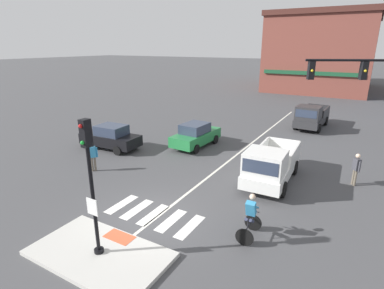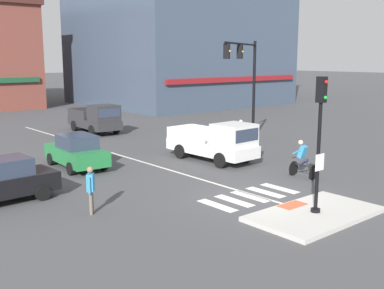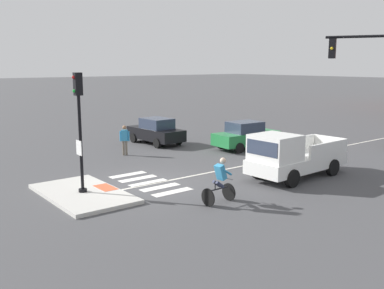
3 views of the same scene
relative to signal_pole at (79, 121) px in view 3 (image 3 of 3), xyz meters
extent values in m
plane|color=#474749|center=(0.00, 2.77, -2.89)|extent=(300.00, 300.00, 0.00)
cube|color=beige|center=(0.00, 0.01, -2.81)|extent=(4.69, 2.63, 0.15)
cube|color=#DB5B38|center=(0.00, 0.98, -2.73)|extent=(1.10, 0.60, 0.01)
cylinder|color=black|center=(0.00, 0.01, -2.68)|extent=(0.32, 0.32, 0.12)
cylinder|color=black|center=(0.00, 0.01, -0.83)|extent=(0.12, 0.12, 3.58)
cube|color=white|center=(0.00, -0.07, -1.01)|extent=(0.44, 0.03, 0.56)
cube|color=black|center=(0.00, 0.01, 1.39)|extent=(0.24, 0.28, 0.84)
sphere|color=red|center=(0.00, -0.15, 1.64)|extent=(0.12, 0.12, 0.12)
sphere|color=green|center=(0.00, -0.15, 1.14)|extent=(0.12, 0.12, 0.12)
cube|color=silver|center=(-1.76, 3.00, -2.88)|extent=(0.44, 1.80, 0.01)
cube|color=silver|center=(-0.88, 3.00, -2.88)|extent=(0.44, 1.80, 0.01)
cube|color=silver|center=(0.00, 3.00, -2.88)|extent=(0.44, 1.80, 0.01)
cube|color=silver|center=(0.88, 3.00, -2.88)|extent=(0.44, 1.80, 0.01)
cube|color=silver|center=(1.76, 3.00, -2.88)|extent=(0.44, 1.80, 0.01)
cube|color=silver|center=(0.24, 12.77, -2.88)|extent=(0.14, 28.00, 0.01)
cube|color=black|center=(4.55, 9.09, 2.74)|extent=(0.37, 0.39, 0.80)
sphere|color=gold|center=(4.63, 8.94, 2.74)|extent=(0.12, 0.12, 0.12)
cube|color=#237A3D|center=(-2.92, 11.80, -2.24)|extent=(1.94, 4.19, 0.70)
cube|color=#2D384C|center=(-2.93, 11.65, -1.57)|extent=(1.59, 1.98, 0.64)
cylinder|color=black|center=(-3.68, 13.11, -2.59)|extent=(0.21, 0.61, 0.60)
cylinder|color=black|center=(-2.01, 13.02, -2.59)|extent=(0.21, 0.61, 0.60)
cylinder|color=black|center=(-3.83, 10.58, -2.59)|extent=(0.21, 0.61, 0.60)
cylinder|color=black|center=(-2.16, 10.48, -2.59)|extent=(0.21, 0.61, 0.60)
cube|color=black|center=(-7.66, 8.43, -2.24)|extent=(4.18, 1.90, 0.70)
cube|color=#2D384C|center=(-7.51, 8.44, -1.57)|extent=(1.97, 1.57, 0.64)
cylinder|color=black|center=(-8.89, 7.53, -2.59)|extent=(0.61, 0.21, 0.60)
cylinder|color=black|center=(-8.97, 9.20, -2.59)|extent=(0.61, 0.21, 0.60)
cylinder|color=black|center=(-6.35, 7.66, -2.59)|extent=(0.61, 0.21, 0.60)
cylinder|color=black|center=(-6.43, 9.32, -2.59)|extent=(0.61, 0.21, 0.60)
cube|color=white|center=(3.26, 8.82, -2.21)|extent=(2.10, 5.17, 0.60)
cube|color=white|center=(3.32, 7.22, -1.36)|extent=(1.86, 1.77, 1.10)
cube|color=#2D384C|center=(3.35, 6.39, -1.28)|extent=(1.62, 0.14, 0.60)
cube|color=white|center=(4.11, 9.87, -1.61)|extent=(0.23, 2.81, 0.60)
cube|color=white|center=(2.33, 9.81, -1.61)|extent=(0.23, 2.81, 0.60)
cube|color=white|center=(3.16, 11.32, -1.61)|extent=(1.80, 0.17, 0.60)
cylinder|color=black|center=(4.23, 7.28, -2.51)|extent=(0.27, 0.77, 0.76)
cylinder|color=black|center=(2.41, 7.21, -2.51)|extent=(0.27, 0.77, 0.76)
cylinder|color=black|center=(4.11, 10.26, -2.51)|extent=(0.27, 0.77, 0.76)
cylinder|color=black|center=(2.29, 10.19, -2.51)|extent=(0.27, 0.77, 0.76)
cylinder|color=black|center=(3.94, 4.00, -2.56)|extent=(0.66, 0.07, 0.66)
cylinder|color=black|center=(3.99, 2.95, -2.56)|extent=(0.66, 0.07, 0.66)
cylinder|color=black|center=(3.97, 3.48, -2.34)|extent=(0.09, 0.89, 0.05)
cylinder|color=black|center=(3.98, 3.30, -2.16)|extent=(0.04, 0.04, 0.30)
cylinder|color=black|center=(3.94, 3.95, -2.04)|extent=(0.44, 0.06, 0.04)
cylinder|color=#2D334C|center=(3.89, 3.45, -2.16)|extent=(0.14, 0.40, 0.33)
cylinder|color=#2D334C|center=(4.05, 3.46, -2.16)|extent=(0.14, 0.40, 0.33)
cube|color=#338CBF|center=(3.96, 3.56, -1.73)|extent=(0.36, 0.40, 0.60)
sphere|color=beige|center=(3.96, 3.68, -1.32)|extent=(0.22, 0.22, 0.22)
cylinder|color=#338CBF|center=(3.79, 3.73, -1.73)|extent=(0.10, 0.46, 0.31)
cylinder|color=#338CBF|center=(4.11, 3.75, -1.73)|extent=(0.10, 0.46, 0.31)
cylinder|color=#6B6051|center=(-5.74, 5.02, -2.48)|extent=(0.12, 0.12, 0.82)
cylinder|color=#6B6051|center=(-5.64, 5.15, -2.48)|extent=(0.12, 0.12, 0.82)
cube|color=#338CBF|center=(-5.69, 5.09, -1.77)|extent=(0.40, 0.42, 0.60)
cylinder|color=#338CBF|center=(-5.84, 4.91, -1.82)|extent=(0.09, 0.09, 0.56)
cylinder|color=#338CBF|center=(-5.55, 5.27, -1.82)|extent=(0.09, 0.09, 0.56)
sphere|color=#936B4C|center=(-5.69, 5.09, -1.33)|extent=(0.22, 0.22, 0.22)
camera|label=1|loc=(6.96, -5.83, 3.84)|focal=28.53mm
camera|label=2|loc=(-12.93, -8.89, 2.39)|focal=43.75mm
camera|label=3|loc=(15.45, -6.76, 2.11)|focal=41.13mm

